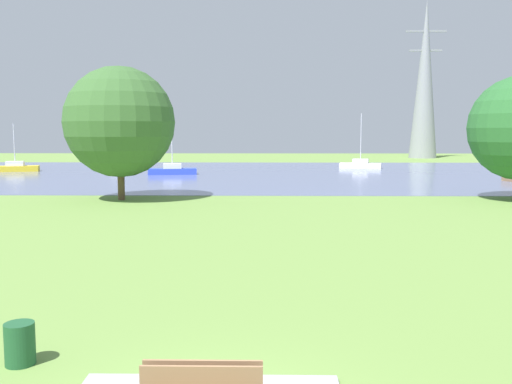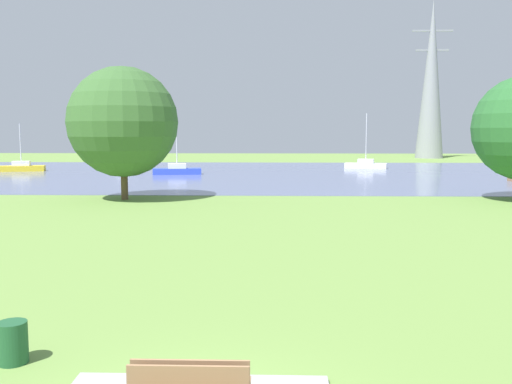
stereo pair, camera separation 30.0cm
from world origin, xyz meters
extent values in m
plane|color=olive|center=(0.00, 22.00, 0.00)|extent=(160.00, 160.00, 0.00)
cube|color=#836142|center=(0.00, 0.32, 0.53)|extent=(1.80, 0.48, 0.05)
cube|color=#836142|center=(0.00, 0.11, 0.77)|extent=(1.80, 0.05, 0.44)
cube|color=#836142|center=(0.00, -0.11, 0.77)|extent=(1.80, 0.05, 0.44)
cylinder|color=#1E512D|center=(-3.69, 2.21, 0.40)|extent=(0.56, 0.56, 0.80)
cube|color=slate|center=(0.00, 50.00, 0.01)|extent=(140.00, 40.00, 0.02)
cube|color=yellow|center=(-26.09, 52.30, 0.32)|extent=(5.02, 2.68, 0.60)
cube|color=white|center=(-26.09, 52.30, 0.87)|extent=(2.02, 1.52, 0.50)
cylinder|color=silver|center=(-26.09, 52.30, 2.90)|extent=(0.10, 0.10, 4.56)
cube|color=gray|center=(-17.03, 60.73, 0.32)|extent=(5.03, 2.88, 0.60)
cube|color=white|center=(-17.03, 60.73, 0.87)|extent=(2.05, 1.59, 0.50)
cylinder|color=silver|center=(-17.03, 60.73, 3.83)|extent=(0.10, 0.10, 6.42)
cube|color=white|center=(12.02, 58.15, 0.32)|extent=(5.02, 2.65, 0.60)
cube|color=white|center=(12.02, 58.15, 0.87)|extent=(2.02, 1.51, 0.50)
cylinder|color=silver|center=(12.02, 58.15, 3.50)|extent=(0.10, 0.10, 5.77)
cube|color=blue|center=(-8.45, 48.44, 0.32)|extent=(4.98, 2.27, 0.60)
cube|color=white|center=(-8.45, 48.44, 0.87)|extent=(1.96, 1.38, 0.50)
cylinder|color=silver|center=(-8.45, 48.44, 3.56)|extent=(0.10, 0.10, 5.89)
cylinder|color=brown|center=(-8.29, 27.69, 1.25)|extent=(0.44, 0.44, 2.50)
sphere|color=#3A6330|center=(-8.29, 27.69, 4.94)|extent=(6.98, 6.98, 6.98)
cone|color=gray|center=(26.38, 84.17, 12.57)|extent=(4.40, 4.40, 25.13)
cube|color=gray|center=(26.38, 84.17, 20.11)|extent=(6.40, 0.30, 0.30)
cube|color=gray|center=(26.38, 84.17, 17.11)|extent=(5.20, 0.30, 0.30)
camera|label=1|loc=(0.94, -7.97, 4.39)|focal=39.62mm
camera|label=2|loc=(1.24, -7.96, 4.39)|focal=39.62mm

